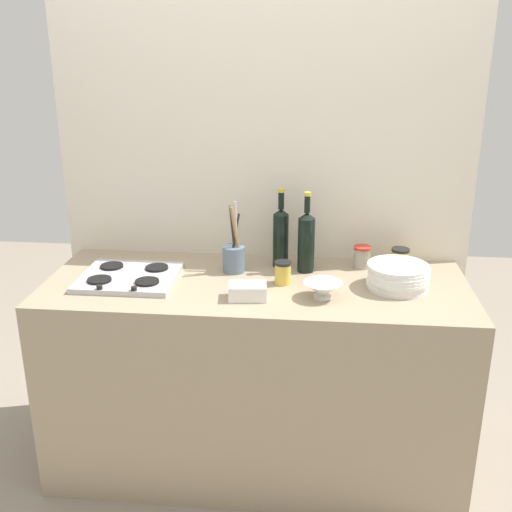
{
  "coord_description": "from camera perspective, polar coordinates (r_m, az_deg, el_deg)",
  "views": [
    {
      "loc": [
        0.24,
        -2.41,
        1.89
      ],
      "look_at": [
        0.0,
        0.0,
        1.02
      ],
      "focal_mm": 43.09,
      "sensor_mm": 36.0,
      "label": 1
    }
  ],
  "objects": [
    {
      "name": "plate_stack",
      "position": [
        2.6,
        13.07,
        -1.88
      ],
      "size": [
        0.26,
        0.26,
        0.1
      ],
      "color": "white",
      "rests_on": "counter_block"
    },
    {
      "name": "butter_dish",
      "position": [
        2.45,
        -0.79,
        -3.3
      ],
      "size": [
        0.16,
        0.12,
        0.06
      ],
      "primitive_type": "cube",
      "rotation": [
        0.0,
        0.0,
        0.1
      ],
      "color": "white",
      "rests_on": "counter_block"
    },
    {
      "name": "mixing_bowl",
      "position": [
        2.46,
        6.21,
        -3.09
      ],
      "size": [
        0.15,
        0.15,
        0.07
      ],
      "color": "white",
      "rests_on": "counter_block"
    },
    {
      "name": "condiment_jar_front",
      "position": [
        2.83,
        13.21,
        -0.23
      ],
      "size": [
        0.08,
        0.08,
        0.09
      ],
      "color": "gold",
      "rests_on": "counter_block"
    },
    {
      "name": "wine_bottle_mid_left",
      "position": [
        2.7,
        4.69,
        1.43
      ],
      "size": [
        0.07,
        0.07,
        0.36
      ],
      "color": "black",
      "rests_on": "counter_block"
    },
    {
      "name": "stovetop_hob",
      "position": [
        2.69,
        -11.71,
        -1.91
      ],
      "size": [
        0.41,
        0.36,
        0.04
      ],
      "color": "#B2B2B7",
      "rests_on": "counter_block"
    },
    {
      "name": "condiment_jar_rear",
      "position": [
        2.58,
        2.49,
        -1.58
      ],
      "size": [
        0.07,
        0.07,
        0.1
      ],
      "color": "gold",
      "rests_on": "counter_block"
    },
    {
      "name": "ground_plane",
      "position": [
        3.07,
        -0.0,
        -18.22
      ],
      "size": [
        6.0,
        6.0,
        0.0
      ],
      "primitive_type": "plane",
      "color": "gray",
      "rests_on": "ground"
    },
    {
      "name": "backsplash_panel",
      "position": [
        2.92,
        0.73,
        3.11
      ],
      "size": [
        1.9,
        0.06,
        2.1
      ],
      "primitive_type": "cube",
      "color": "beige",
      "rests_on": "ground"
    },
    {
      "name": "utensil_crock",
      "position": [
        2.71,
        -2.07,
        -0.05
      ],
      "size": [
        0.1,
        0.1,
        0.32
      ],
      "color": "slate",
      "rests_on": "counter_block"
    },
    {
      "name": "wine_bottle_leftmost",
      "position": [
        2.76,
        2.31,
        1.88
      ],
      "size": [
        0.07,
        0.07,
        0.36
      ],
      "color": "black",
      "rests_on": "counter_block"
    },
    {
      "name": "condiment_jar_spare",
      "position": [
        2.81,
        9.81,
        -0.07
      ],
      "size": [
        0.08,
        0.08,
        0.1
      ],
      "color": "#9E998C",
      "rests_on": "counter_block"
    },
    {
      "name": "counter_block",
      "position": [
        2.82,
        -0.0,
        -10.98
      ],
      "size": [
        1.8,
        0.7,
        0.9
      ],
      "primitive_type": "cube",
      "color": "tan",
      "rests_on": "ground"
    }
  ]
}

